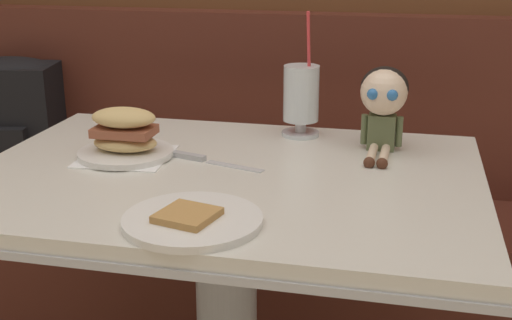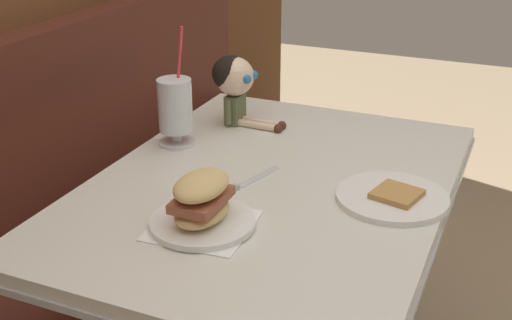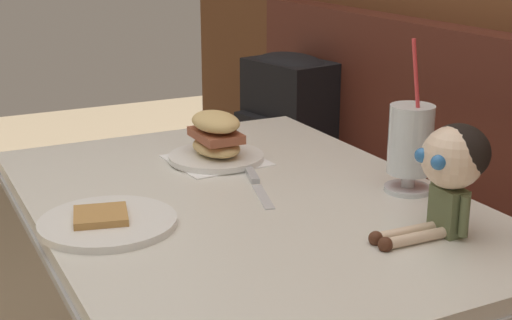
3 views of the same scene
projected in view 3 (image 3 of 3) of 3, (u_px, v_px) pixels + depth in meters
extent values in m
cube|color=silver|center=(245.00, 205.00, 1.48)|extent=(1.10, 0.80, 0.03)
cube|color=#B7BABF|center=(245.00, 216.00, 1.48)|extent=(1.11, 0.81, 0.02)
cylinder|color=white|center=(108.00, 223.00, 1.33)|extent=(0.25, 0.25, 0.01)
cube|color=#B78447|center=(101.00, 216.00, 1.33)|extent=(0.11, 0.11, 0.01)
cylinder|color=silver|center=(407.00, 189.00, 1.51)|extent=(0.10, 0.10, 0.01)
cylinder|color=silver|center=(408.00, 179.00, 1.50)|extent=(0.03, 0.03, 0.03)
cylinder|color=silver|center=(411.00, 139.00, 1.48)|extent=(0.09, 0.09, 0.14)
cylinder|color=pink|center=(410.00, 144.00, 1.48)|extent=(0.08, 0.08, 0.12)
cylinder|color=#DB383D|center=(417.00, 94.00, 1.43)|extent=(0.01, 0.04, 0.22)
cube|color=white|center=(216.00, 160.00, 1.71)|extent=(0.21, 0.21, 0.00)
cylinder|color=white|center=(216.00, 157.00, 1.70)|extent=(0.22, 0.22, 0.01)
ellipsoid|color=tan|center=(216.00, 147.00, 1.70)|extent=(0.15, 0.10, 0.04)
cube|color=#995138|center=(216.00, 135.00, 1.69)|extent=(0.14, 0.09, 0.02)
ellipsoid|color=tan|center=(216.00, 122.00, 1.68)|extent=(0.15, 0.10, 0.04)
cube|color=silver|center=(263.00, 197.00, 1.48)|extent=(0.14, 0.06, 0.00)
cube|color=#B2B5BA|center=(252.00, 175.00, 1.59)|extent=(0.09, 0.04, 0.01)
cube|color=#5B6642|center=(448.00, 211.00, 1.29)|extent=(0.07, 0.04, 0.08)
sphere|color=beige|center=(453.00, 157.00, 1.26)|extent=(0.11, 0.11, 0.11)
ellipsoid|color=black|center=(459.00, 152.00, 1.26)|extent=(0.12, 0.11, 0.10)
sphere|color=#2D6BB2|center=(422.00, 155.00, 1.26)|extent=(0.03, 0.03, 0.03)
sphere|color=#2D6BB2|center=(438.00, 162.00, 1.22)|extent=(0.03, 0.03, 0.03)
cylinder|color=beige|center=(405.00, 233.00, 1.28)|extent=(0.02, 0.12, 0.02)
cylinder|color=beige|center=(415.00, 238.00, 1.26)|extent=(0.02, 0.12, 0.02)
sphere|color=#4C2819|center=(376.00, 238.00, 1.26)|extent=(0.03, 0.03, 0.03)
sphere|color=#4C2819|center=(385.00, 245.00, 1.23)|extent=(0.03, 0.03, 0.03)
cylinder|color=#5B6642|center=(434.00, 201.00, 1.32)|extent=(0.02, 0.02, 0.07)
cylinder|color=#5B6642|center=(464.00, 216.00, 1.25)|extent=(0.02, 0.02, 0.07)
cube|color=black|center=(289.00, 116.00, 2.53)|extent=(0.33, 0.25, 0.38)
cube|color=black|center=(258.00, 141.00, 2.50)|extent=(0.22, 0.09, 0.17)
ellipsoid|color=black|center=(290.00, 63.00, 2.48)|extent=(0.32, 0.24, 0.07)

